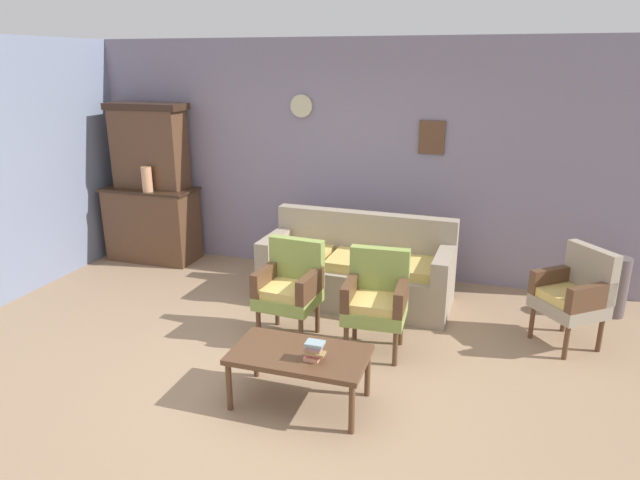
{
  "coord_description": "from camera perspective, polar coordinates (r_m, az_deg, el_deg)",
  "views": [
    {
      "loc": [
        1.6,
        -3.67,
        2.45
      ],
      "look_at": [
        0.09,
        1.1,
        0.85
      ],
      "focal_mm": 31.61,
      "sensor_mm": 36.0,
      "label": 1
    }
  ],
  "objects": [
    {
      "name": "ground_plane",
      "position": [
        4.7,
        -5.25,
        -13.82
      ],
      "size": [
        7.68,
        7.68,
        0.0
      ],
      "primitive_type": "plane",
      "color": "#997A5B"
    },
    {
      "name": "wall_back_with_decor",
      "position": [
        6.59,
        3.29,
        8.11
      ],
      "size": [
        6.4,
        0.09,
        2.7
      ],
      "color": "gray",
      "rests_on": "ground"
    },
    {
      "name": "side_cabinet",
      "position": [
        7.47,
        -16.58,
        1.59
      ],
      "size": [
        1.16,
        0.55,
        0.93
      ],
      "color": "brown",
      "rests_on": "ground"
    },
    {
      "name": "cabinet_upper_hutch",
      "position": [
        7.34,
        -16.91,
        9.16
      ],
      "size": [
        0.99,
        0.38,
        1.03
      ],
      "color": "brown",
      "rests_on": "side_cabinet"
    },
    {
      "name": "vase_on_cabinet",
      "position": [
        7.14,
        -17.12,
        5.89
      ],
      "size": [
        0.13,
        0.13,
        0.3
      ],
      "primitive_type": "cylinder",
      "color": "tan",
      "rests_on": "side_cabinet"
    },
    {
      "name": "floral_couch",
      "position": [
        5.97,
        3.81,
        -3.18
      ],
      "size": [
        1.99,
        0.87,
        0.9
      ],
      "color": "gray",
      "rests_on": "ground"
    },
    {
      "name": "armchair_near_couch_end",
      "position": [
        5.15,
        -3.04,
        -4.58
      ],
      "size": [
        0.56,
        0.53,
        0.9
      ],
      "color": "#849947",
      "rests_on": "ground"
    },
    {
      "name": "armchair_row_middle",
      "position": [
        4.91,
        5.71,
        -5.78
      ],
      "size": [
        0.54,
        0.51,
        0.9
      ],
      "color": "#849947",
      "rests_on": "ground"
    },
    {
      "name": "wingback_chair_by_fireplace",
      "position": [
        5.46,
        24.37,
        -4.87
      ],
      "size": [
        0.71,
        0.71,
        0.9
      ],
      "color": "gray",
      "rests_on": "ground"
    },
    {
      "name": "coffee_table",
      "position": [
        4.21,
        -2.09,
        -11.81
      ],
      "size": [
        1.0,
        0.56,
        0.42
      ],
      "color": "brown",
      "rests_on": "ground"
    },
    {
      "name": "book_stack_on_table",
      "position": [
        4.06,
        -0.6,
        -11.15
      ],
      "size": [
        0.15,
        0.11,
        0.14
      ],
      "color": "#E59B73",
      "rests_on": "coffee_table"
    },
    {
      "name": "floor_vase_by_wall",
      "position": [
        6.33,
        27.83,
        -4.22
      ],
      "size": [
        0.21,
        0.21,
        0.61
      ],
      "primitive_type": "cylinder",
      "color": "#5B4F4F",
      "rests_on": "ground"
    }
  ]
}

